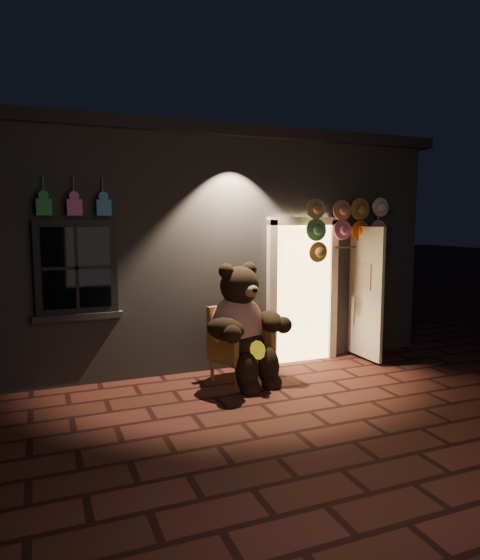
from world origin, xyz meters
TOP-DOWN VIEW (x-y plane):
  - ground at (0.00, 0.00)m, footprint 60.00×60.00m
  - shop_building at (0.00, 3.99)m, footprint 7.30×5.95m
  - wicker_armchair at (0.08, 0.94)m, footprint 0.83×0.79m
  - teddy_bear at (0.10, 0.81)m, footprint 1.16×1.06m
  - hat_rack at (2.03, 1.28)m, footprint 1.58×0.22m

SIDE VIEW (x-z plane):
  - ground at x=0.00m, z-range 0.00..0.00m
  - wicker_armchair at x=0.08m, z-range 0.00..1.00m
  - teddy_bear at x=0.10m, z-range -0.08..1.59m
  - shop_building at x=0.00m, z-range -0.02..3.49m
  - hat_rack at x=2.03m, z-range 0.83..3.31m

